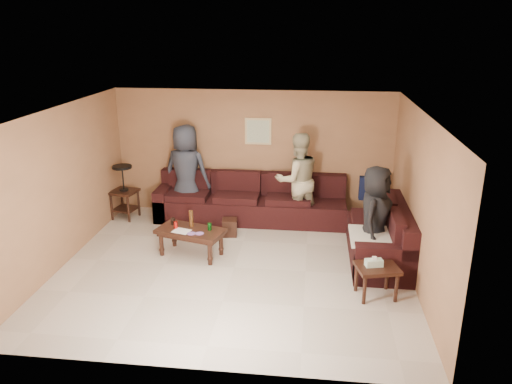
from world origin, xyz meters
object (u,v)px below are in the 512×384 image
side_table_right (377,270)px  person_left (186,172)px  sectional_sofa (290,216)px  waste_bin (230,227)px  person_middle (298,180)px  person_right (375,217)px  coffee_table (191,233)px  end_table_left (124,191)px

side_table_right → person_left: 4.40m
sectional_sofa → waste_bin: size_ratio=14.75×
sectional_sofa → side_table_right: bearing=-58.4°
person_middle → person_right: person_middle is taller
coffee_table → person_left: size_ratio=0.65×
end_table_left → person_left: 1.30m
side_table_right → person_left: person_left is taller
person_right → person_middle: bearing=59.6°
end_table_left → person_left: size_ratio=0.58×
coffee_table → person_left: bearing=105.8°
coffee_table → sectional_sofa: bearing=35.4°
coffee_table → person_middle: 2.37m
end_table_left → person_right: (4.69, -1.50, 0.26)m
coffee_table → person_right: (2.97, 0.01, 0.43)m
side_table_right → person_right: size_ratio=0.41×
side_table_right → waste_bin: 3.08m
side_table_right → person_middle: size_ratio=0.37×
end_table_left → coffee_table: bearing=-41.4°
person_middle → person_left: bearing=-26.4°
person_middle → sectional_sofa: bearing=54.7°
sectional_sofa → coffee_table: size_ratio=3.81×
person_left → person_middle: (2.19, -0.16, -0.04)m
sectional_sofa → end_table_left: end_table_left is taller
person_middle → person_right: 2.01m
coffee_table → end_table_left: bearing=138.6°
coffee_table → person_middle: person_middle is taller
coffee_table → side_table_right: 3.09m
end_table_left → waste_bin: (2.22, -0.63, -0.41)m
person_middle → person_right: size_ratio=1.09×
end_table_left → waste_bin: end_table_left is taller
coffee_table → end_table_left: end_table_left is taller
end_table_left → person_right: person_right is taller
end_table_left → person_right: 4.93m
person_right → waste_bin: bearing=90.8°
coffee_table → person_right: 3.01m
person_middle → coffee_table: bearing=20.4°
coffee_table → person_middle: (1.70, 1.56, 0.51)m
end_table_left → person_left: bearing=9.9°
sectional_sofa → side_table_right: 2.53m
waste_bin → person_left: person_left is taller
sectional_sofa → person_middle: size_ratio=2.58×
sectional_sofa → coffee_table: 1.97m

